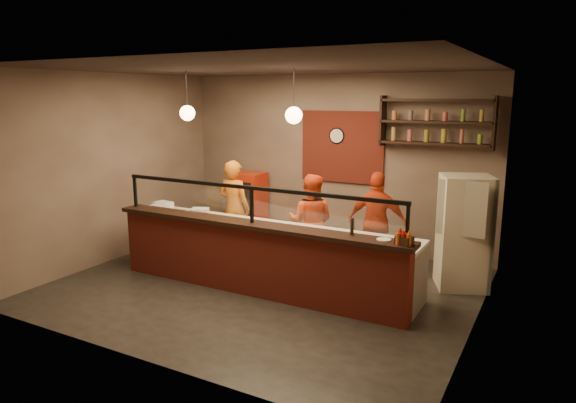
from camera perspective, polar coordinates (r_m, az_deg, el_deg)
The scene contains 29 objects.
floor at distance 7.84m, azimuth -2.71°, elevation -9.42°, with size 6.00×6.00×0.00m, color black.
ceiling at distance 7.32m, azimuth -2.96°, elevation 14.63°, with size 6.00×6.00×0.00m, color #342C28.
wall_back at distance 9.61m, azimuth 4.96°, elevation 4.35°, with size 6.00×6.00×0.00m, color #7B685A.
wall_left at distance 9.32m, azimuth -18.83°, elevation 3.54°, with size 5.00×5.00×0.00m, color #7B685A.
wall_right at distance 6.41m, azimuth 20.73°, elevation -0.08°, with size 5.00×5.00×0.00m, color #7B685A.
wall_front at distance 5.48m, azimuth -16.56°, elevation -1.72°, with size 6.00×6.00×0.00m, color #7B685A.
brick_patch at distance 9.47m, azimuth 6.03°, elevation 6.05°, with size 1.60×0.04×1.30m, color maroon.
service_counter at distance 7.43m, azimuth -3.96°, elevation -6.55°, with size 4.60×0.25×1.00m, color maroon.
counter_ledge at distance 7.28m, azimuth -4.02°, elevation -2.59°, with size 4.70×0.37×0.06m, color black.
worktop_cabinet at distance 7.86m, azimuth -1.98°, elevation -6.07°, with size 4.60×0.75×0.85m, color gray.
worktop at distance 7.73m, azimuth -2.01°, elevation -2.90°, with size 4.60×0.75×0.05m, color beige.
sneeze_guard at distance 7.21m, azimuth -4.05°, elevation 0.03°, with size 4.50×0.05×0.52m.
wall_shelving at distance 8.78m, azimuth 16.12°, elevation 8.49°, with size 1.84×0.28×0.85m.
wall_clock at distance 9.49m, azimuth 5.47°, elevation 7.28°, with size 0.30×0.30×0.04m, color black.
pendant_left at distance 8.35m, azimuth -11.12°, elevation 9.63°, with size 0.24×0.24×0.77m.
pendant_right at distance 7.29m, azimuth 0.64°, elevation 9.57°, with size 0.24×0.24×0.77m.
cook_left at distance 9.20m, azimuth -5.99°, elevation -0.70°, with size 0.62×0.41×1.71m, color orange.
cook_mid at distance 8.43m, azimuth 2.55°, elevation -2.26°, with size 0.77×0.60×1.58m, color red.
cook_right at distance 8.40m, azimuth 9.88°, elevation -2.28°, with size 0.96×0.40×1.64m, color red.
fridge at distance 8.01m, azimuth 18.96°, elevation -3.26°, with size 0.70×0.66×1.69m, color beige.
red_cooler at distance 10.23m, azimuth -4.27°, elevation -0.49°, with size 0.57×0.52×1.33m, color #AE230B.
pizza_dough at distance 7.29m, azimuth 5.78°, elevation -3.63°, with size 0.46×0.46×0.01m, color beige.
prep_tub_a at distance 9.00m, azimuth -13.73°, elevation -0.49°, with size 0.29×0.23×0.15m, color white.
prep_tub_b at distance 8.42m, azimuth -9.77°, elevation -1.21°, with size 0.27×0.22×0.14m, color silver.
prep_tub_c at distance 8.73m, azimuth -14.16°, elevation -0.88°, with size 0.30×0.24×0.15m, color silver.
rolling_pin at distance 8.66m, azimuth -11.97°, elevation -1.16°, with size 0.07×0.07×0.39m, color yellow.
condiment_caddy at distance 6.35m, azimuth 12.80°, elevation -4.23°, with size 0.19×0.15×0.11m, color black.
pepper_mill at distance 6.65m, azimuth 7.12°, elevation -2.78°, with size 0.05×0.05×0.22m, color black.
small_plate at distance 6.51m, azimuth 10.60°, elevation -4.18°, with size 0.18×0.18×0.01m, color silver.
Camera 1 is at (3.81, -6.24, 2.83)m, focal length 32.00 mm.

